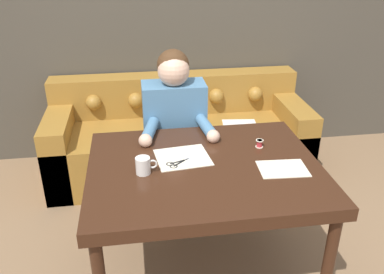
# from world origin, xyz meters

# --- Properties ---
(wall_back) EXTENTS (8.00, 0.06, 2.60)m
(wall_back) POSITION_xyz_m (0.00, 1.74, 1.30)
(wall_back) COLOR #474238
(wall_back) RESTS_ON ground_plane
(dining_table) EXTENTS (1.24, 0.97, 0.76)m
(dining_table) POSITION_xyz_m (0.02, 0.05, 0.68)
(dining_table) COLOR #381E11
(dining_table) RESTS_ON ground_plane
(couch) EXTENTS (2.14, 0.82, 0.79)m
(couch) POSITION_xyz_m (0.02, 1.32, 0.29)
(couch) COLOR olive
(couch) RESTS_ON ground_plane
(person) EXTENTS (0.48, 0.56, 1.22)m
(person) POSITION_xyz_m (-0.08, 0.69, 0.63)
(person) COLOR #33281E
(person) RESTS_ON ground_plane
(pattern_paper_main) EXTENTS (0.31, 0.28, 0.00)m
(pattern_paper_main) POSITION_xyz_m (-0.09, 0.15, 0.76)
(pattern_paper_main) COLOR beige
(pattern_paper_main) RESTS_ON dining_table
(pattern_paper_offcut) EXTENTS (0.26, 0.20, 0.00)m
(pattern_paper_offcut) POSITION_xyz_m (0.42, -0.05, 0.76)
(pattern_paper_offcut) COLOR beige
(pattern_paper_offcut) RESTS_ON dining_table
(scissors) EXTENTS (0.24, 0.17, 0.01)m
(scissors) POSITION_xyz_m (-0.11, 0.10, 0.76)
(scissors) COLOR silver
(scissors) RESTS_ON dining_table
(mug) EXTENTS (0.11, 0.08, 0.09)m
(mug) POSITION_xyz_m (-0.31, 0.02, 0.80)
(mug) COLOR silver
(mug) RESTS_ON dining_table
(thread_spool) EXTENTS (0.04, 0.04, 0.05)m
(thread_spool) POSITION_xyz_m (0.37, 0.21, 0.78)
(thread_spool) COLOR red
(thread_spool) RESTS_ON dining_table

